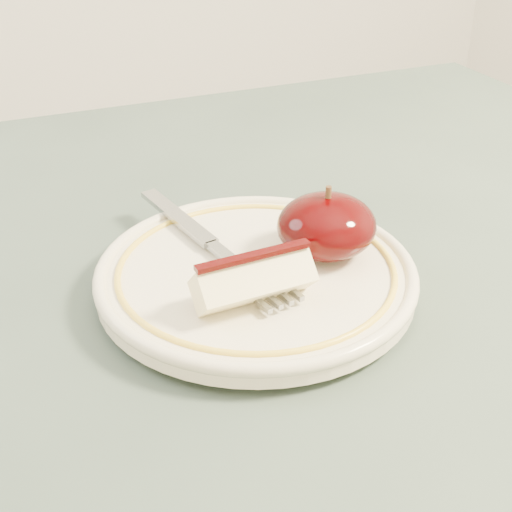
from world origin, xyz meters
name	(u,v)px	position (x,y,z in m)	size (l,w,h in m)	color
table	(298,422)	(0.00, 0.00, 0.66)	(0.90, 0.90, 0.75)	brown
plate	(256,274)	(-0.01, 0.04, 0.76)	(0.21, 0.21, 0.02)	beige
apple_half	(327,226)	(0.04, 0.04, 0.79)	(0.07, 0.06, 0.05)	black
apple_wedge	(254,280)	(-0.03, 0.00, 0.78)	(0.07, 0.04, 0.04)	#FFF4BB
fork	(212,245)	(-0.03, 0.07, 0.77)	(0.05, 0.19, 0.00)	#919398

